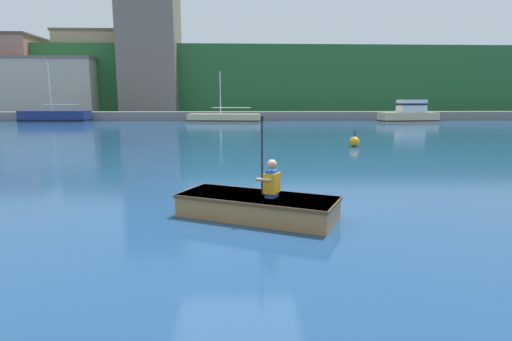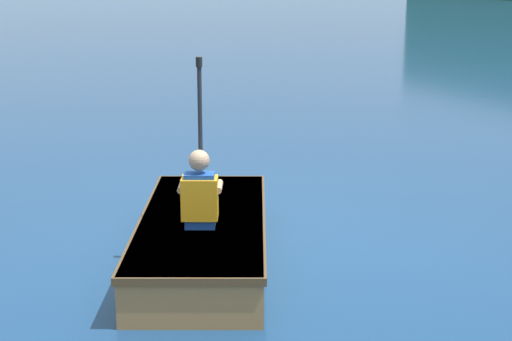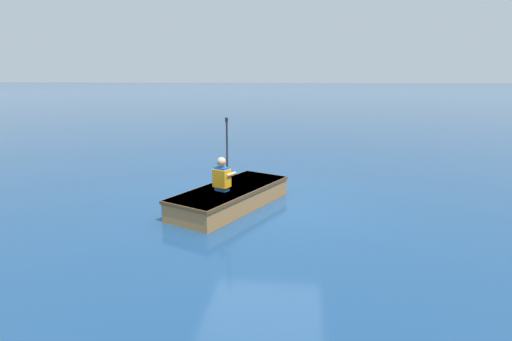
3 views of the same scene
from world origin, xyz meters
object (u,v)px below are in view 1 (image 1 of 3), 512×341
object	(u,v)px
moored_boat_dock_west_end	(409,114)
person_paddler	(271,180)
moored_boat_dock_west_inner	(224,118)
rowboat_foreground	(255,205)
channel_buoy	(354,141)
moored_boat_dock_center_near	(55,117)

from	to	relation	value
moored_boat_dock_west_end	person_paddler	xyz separation A→B (m)	(-15.59, -31.03, -0.12)
moored_boat_dock_west_inner	rowboat_foreground	distance (m)	32.38
moored_boat_dock_west_inner	channel_buoy	size ratio (longest dim) A/B	9.89
moored_boat_dock_west_end	rowboat_foreground	size ratio (longest dim) A/B	1.94
moored_boat_dock_center_near	channel_buoy	xyz separation A→B (m)	(22.95, -22.34, -0.29)
person_paddler	channel_buoy	size ratio (longest dim) A/B	1.88
moored_boat_dock_west_end	moored_boat_dock_center_near	bearing A→B (deg)	176.29
moored_boat_dock_west_inner	moored_boat_dock_west_end	bearing A→B (deg)	-4.67
moored_boat_dock_west_inner	rowboat_foreground	world-z (taller)	moored_boat_dock_west_inner
channel_buoy	moored_boat_dock_center_near	bearing A→B (deg)	135.77
moored_boat_dock_west_end	moored_boat_dock_west_inner	bearing A→B (deg)	175.33
person_paddler	moored_boat_dock_west_end	bearing A→B (deg)	63.32
moored_boat_dock_west_inner	channel_buoy	world-z (taller)	moored_boat_dock_west_inner
moored_boat_dock_center_near	channel_buoy	size ratio (longest dim) A/B	8.78
moored_boat_dock_west_inner	rowboat_foreground	xyz separation A→B (m)	(1.74, -32.34, -0.14)
moored_boat_dock_center_near	person_paddler	world-z (taller)	moored_boat_dock_center_near
moored_boat_dock_west_inner	moored_boat_dock_center_near	bearing A→B (deg)	177.33
rowboat_foreground	channel_buoy	size ratio (longest dim) A/B	4.04
moored_boat_dock_west_end	moored_boat_dock_west_inner	size ratio (longest dim) A/B	0.79
moored_boat_dock_west_inner	rowboat_foreground	size ratio (longest dim) A/B	2.45
person_paddler	rowboat_foreground	bearing A→B (deg)	154.37
moored_boat_dock_west_inner	moored_boat_dock_center_near	size ratio (longest dim) A/B	1.13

